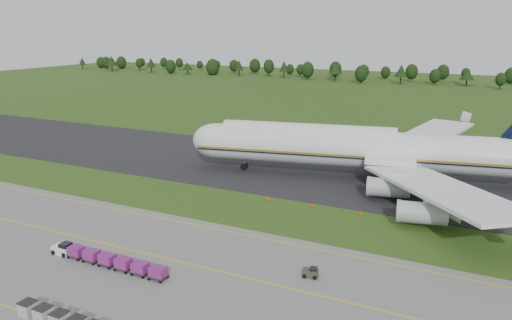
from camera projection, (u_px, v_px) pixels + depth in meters
The scene contains 10 objects.
ground at pixel (247, 210), 87.03m from camera, with size 600.00×600.00×0.00m, color #2C4715.
apron at pixel (112, 302), 57.55m from camera, with size 300.00×52.00×0.06m, color slate.
taxiway at pixel (304, 170), 111.28m from camera, with size 300.00×40.00×0.08m, color black.
apron_markings at pixel (150, 276), 63.63m from camera, with size 300.00×30.20×0.01m.
tree_line at pixel (422, 74), 277.51m from camera, with size 522.24×23.15×11.40m.
aircraft at pixel (366, 148), 103.53m from camera, with size 81.30×77.45×22.75m.
baggage_train at pixel (105, 259), 66.21m from camera, with size 18.98×1.72×1.66m.
utility_cart at pixel (310, 273), 63.20m from camera, with size 2.07×1.45×1.04m.
uld_row at pixel (60, 319), 52.64m from camera, with size 11.26×1.66×1.64m.
edge_markers at pixel (336, 210), 86.07m from camera, with size 26.58×0.30×0.60m.
Camera 1 is at (37.75, -72.71, 30.64)m, focal length 35.00 mm.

